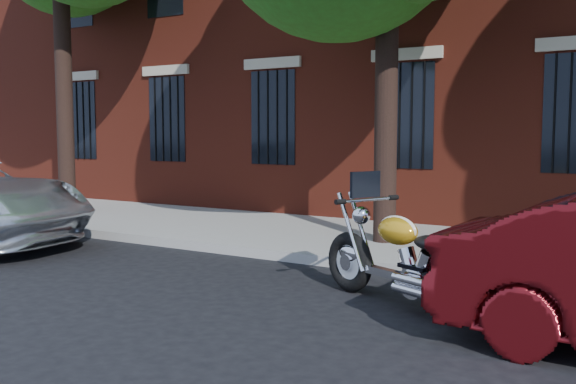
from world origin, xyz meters
The scene contains 4 objects.
ground centered at (0.00, 0.00, 0.00)m, with size 120.00×120.00×0.00m, color black.
curb centered at (0.00, 1.38, 0.07)m, with size 40.00×0.16×0.15m, color gray.
sidewalk centered at (0.00, 3.26, 0.07)m, with size 40.00×3.60×0.15m, color gray.
motorcycle centered at (2.26, -0.26, 0.49)m, with size 2.57×1.55×1.44m.
Camera 1 is at (4.47, -6.54, 1.88)m, focal length 40.00 mm.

